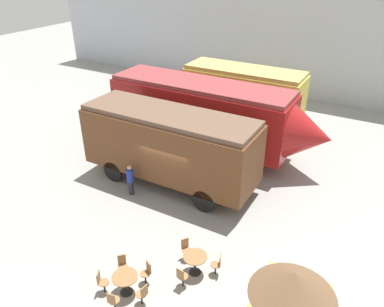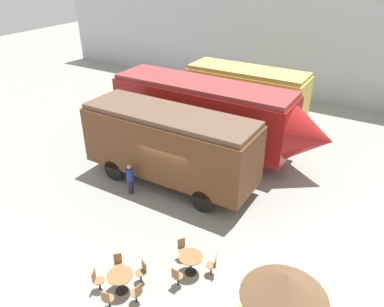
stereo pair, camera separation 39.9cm
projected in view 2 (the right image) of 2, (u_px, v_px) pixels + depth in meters
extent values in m
plane|color=gray|center=(175.00, 189.00, 18.12)|extent=(80.00, 80.00, 0.00)
cube|color=#B2B7C1|center=(290.00, 37.00, 27.83)|extent=(44.00, 0.15, 9.00)
cube|color=#E0C64C|center=(246.00, 94.00, 23.74)|extent=(7.48, 2.62, 2.82)
cube|color=tan|center=(248.00, 71.00, 23.01)|extent=(7.33, 2.41, 0.24)
cylinder|color=black|center=(270.00, 132.00, 22.55)|extent=(1.10, 0.12, 1.10)
cylinder|color=black|center=(284.00, 118.00, 24.43)|extent=(1.10, 0.12, 1.10)
cylinder|color=black|center=(205.00, 117.00, 24.57)|extent=(1.10, 0.12, 1.10)
cylinder|color=black|center=(223.00, 105.00, 26.45)|extent=(1.10, 0.12, 1.10)
cube|color=maroon|center=(202.00, 112.00, 20.86)|extent=(10.26, 2.86, 2.97)
cone|color=maroon|center=(312.00, 137.00, 18.10)|extent=(2.00, 2.72, 2.72)
cube|color=brown|center=(202.00, 85.00, 20.09)|extent=(10.05, 2.63, 0.24)
cylinder|color=black|center=(240.00, 163.00, 19.24)|extent=(1.13, 0.12, 1.13)
cylinder|color=black|center=(260.00, 142.00, 21.30)|extent=(1.13, 0.12, 1.13)
cylinder|color=black|center=(145.00, 136.00, 22.01)|extent=(1.13, 0.12, 1.13)
cylinder|color=black|center=(171.00, 120.00, 24.08)|extent=(1.13, 0.12, 1.13)
cube|color=brown|center=(170.00, 144.00, 17.70)|extent=(8.47, 2.75, 2.79)
cube|color=brown|center=(169.00, 115.00, 16.98)|extent=(8.30, 2.53, 0.24)
cylinder|color=black|center=(202.00, 202.00, 16.31)|extent=(1.07, 0.12, 1.07)
cylinder|color=black|center=(229.00, 174.00, 18.29)|extent=(1.07, 0.12, 1.07)
cylinder|color=black|center=(113.00, 171.00, 18.61)|extent=(1.07, 0.12, 1.07)
cylinder|color=black|center=(145.00, 149.00, 20.59)|extent=(1.07, 0.12, 1.07)
cylinder|color=black|center=(122.00, 291.00, 12.72)|extent=(0.44, 0.44, 0.02)
cylinder|color=black|center=(121.00, 283.00, 12.54)|extent=(0.08, 0.08, 0.69)
cylinder|color=olive|center=(120.00, 275.00, 12.37)|extent=(0.87, 0.87, 0.03)
cylinder|color=black|center=(191.00, 272.00, 13.45)|extent=(0.44, 0.44, 0.02)
cylinder|color=black|center=(191.00, 265.00, 13.27)|extent=(0.08, 0.08, 0.72)
cylinder|color=olive|center=(191.00, 257.00, 13.09)|extent=(0.85, 0.85, 0.03)
cylinder|color=black|center=(100.00, 285.00, 12.66)|extent=(0.06, 0.06, 0.42)
cylinder|color=olive|center=(99.00, 281.00, 12.55)|extent=(0.36, 0.36, 0.03)
cube|color=olive|center=(94.00, 276.00, 12.45)|extent=(0.17, 0.27, 0.42)
cylinder|color=black|center=(109.00, 303.00, 12.02)|extent=(0.06, 0.06, 0.42)
cylinder|color=olive|center=(109.00, 298.00, 11.91)|extent=(0.36, 0.36, 0.03)
cube|color=olive|center=(105.00, 297.00, 11.68)|extent=(0.29, 0.09, 0.42)
cylinder|color=black|center=(136.00, 298.00, 12.21)|extent=(0.06, 0.06, 0.42)
cylinder|color=olive|center=(136.00, 293.00, 12.10)|extent=(0.36, 0.36, 0.03)
cube|color=olive|center=(139.00, 290.00, 11.91)|extent=(0.08, 0.29, 0.42)
cylinder|color=black|center=(141.00, 277.00, 12.97)|extent=(0.06, 0.06, 0.42)
cylinder|color=olive|center=(140.00, 273.00, 12.86)|extent=(0.36, 0.36, 0.03)
cube|color=olive|center=(144.00, 266.00, 12.82)|extent=(0.28, 0.16, 0.42)
cylinder|color=black|center=(119.00, 271.00, 13.24)|extent=(0.06, 0.06, 0.42)
cylinder|color=olive|center=(119.00, 266.00, 13.14)|extent=(0.36, 0.36, 0.03)
cube|color=olive|center=(118.00, 258.00, 13.16)|extent=(0.23, 0.23, 0.42)
cylinder|color=black|center=(211.00, 270.00, 13.28)|extent=(0.06, 0.06, 0.42)
cylinder|color=olive|center=(211.00, 265.00, 13.17)|extent=(0.36, 0.36, 0.03)
cube|color=olive|center=(216.00, 261.00, 13.05)|extent=(0.16, 0.28, 0.42)
cylinder|color=black|center=(183.00, 255.00, 13.93)|extent=(0.06, 0.06, 0.42)
cylinder|color=olive|center=(183.00, 250.00, 13.83)|extent=(0.36, 0.36, 0.03)
cube|color=olive|center=(181.00, 243.00, 13.84)|extent=(0.20, 0.26, 0.42)
cylinder|color=black|center=(178.00, 281.00, 12.84)|extent=(0.06, 0.06, 0.42)
cylinder|color=olive|center=(178.00, 276.00, 12.73)|extent=(0.36, 0.36, 0.03)
cube|color=olive|center=(175.00, 274.00, 12.51)|extent=(0.29, 0.07, 0.42)
cylinder|color=#262633|center=(131.00, 187.00, 17.67)|extent=(0.24, 0.24, 0.71)
cylinder|color=navy|center=(130.00, 175.00, 17.35)|extent=(0.34, 0.34, 0.63)
sphere|color=tan|center=(129.00, 167.00, 17.15)|extent=(0.20, 0.20, 0.20)
cone|color=brown|center=(286.00, 286.00, 9.61)|extent=(2.34, 2.34, 0.80)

